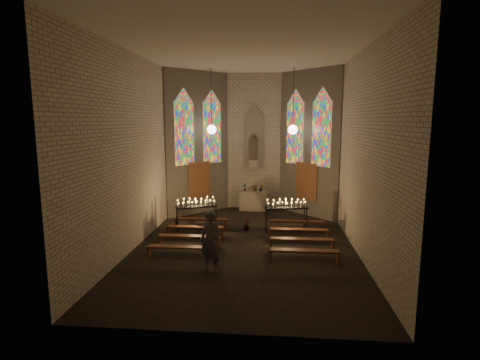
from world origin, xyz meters
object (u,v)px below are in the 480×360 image
object	(u,v)px
altar	(253,201)
votive_stand_right	(286,206)
visitor	(211,242)
votive_stand_left	(196,204)
aisle_flower_pot	(246,225)

from	to	relation	value
altar	votive_stand_right	world-z (taller)	votive_stand_right
altar	votive_stand_right	distance (m)	4.06
altar	visitor	size ratio (longest dim) A/B	0.73
altar	votive_stand_left	bearing A→B (deg)	-120.99
votive_stand_right	visitor	xyz separation A→B (m)	(-2.45, -4.38, -0.17)
aisle_flower_pot	altar	bearing A→B (deg)	88.49
aisle_flower_pot	votive_stand_right	size ratio (longest dim) A/B	0.25
aisle_flower_pot	votive_stand_left	size ratio (longest dim) A/B	0.26
votive_stand_right	votive_stand_left	bearing A→B (deg)	167.57
altar	aisle_flower_pot	bearing A→B (deg)	-91.51
votive_stand_left	visitor	size ratio (longest dim) A/B	0.93
visitor	altar	bearing A→B (deg)	97.33
votive_stand_left	visitor	bearing A→B (deg)	-96.68
visitor	votive_stand_right	bearing A→B (deg)	74.27
votive_stand_right	visitor	world-z (taller)	visitor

